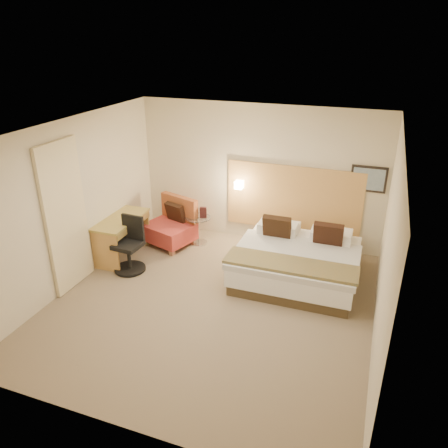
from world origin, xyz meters
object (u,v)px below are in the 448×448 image
(side_table, at_px, (198,229))
(desk, at_px, (122,227))
(desk_chair, at_px, (130,249))
(bed, at_px, (297,260))
(lounge_chair, at_px, (172,226))

(side_table, relative_size, desk, 0.49)
(desk, distance_m, desk_chair, 0.57)
(bed, xyz_separation_m, desk, (-3.19, -0.36, 0.28))
(desk_chair, bearing_deg, lounge_chair, 79.38)
(bed, bearing_deg, lounge_chair, 170.23)
(lounge_chair, relative_size, desk, 0.86)
(desk, bearing_deg, lounge_chair, 53.43)
(lounge_chair, distance_m, desk_chair, 1.21)
(lounge_chair, height_order, side_table, lounge_chair)
(desk, bearing_deg, desk_chair, -46.07)
(lounge_chair, height_order, desk, lounge_chair)
(desk_chair, bearing_deg, bed, 14.76)
(lounge_chair, distance_m, side_table, 0.53)
(bed, height_order, desk_chair, bed)
(desk, bearing_deg, side_table, 41.82)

